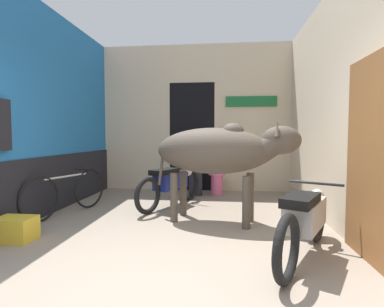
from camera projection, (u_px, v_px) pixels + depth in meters
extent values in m
plane|color=gray|center=(141.00, 290.00, 2.43)|extent=(30.00, 30.00, 0.00)
cube|color=#236BAD|center=(45.00, 111.00, 4.79)|extent=(0.18, 4.48, 3.29)
cube|color=black|center=(52.00, 184.00, 4.85)|extent=(0.03, 4.48, 0.92)
cube|color=beige|center=(195.00, 64.00, 6.79)|extent=(4.23, 0.18, 0.85)
cube|color=beige|center=(138.00, 137.00, 7.03)|extent=(1.53, 0.18, 2.45)
cube|color=beige|center=(252.00, 137.00, 6.75)|extent=(1.67, 0.18, 2.45)
cube|color=black|center=(194.00, 137.00, 7.25)|extent=(1.02, 0.90, 2.45)
cube|color=#196633|center=(251.00, 101.00, 6.60)|extent=(1.12, 0.03, 0.22)
cube|color=beige|center=(332.00, 108.00, 4.32)|extent=(0.18, 4.48, 3.29)
cube|color=brown|center=(371.00, 159.00, 2.94)|extent=(0.05, 1.00, 2.04)
ellipsoid|color=#4C4238|center=(212.00, 151.00, 4.31)|extent=(1.79, 1.04, 0.66)
ellipsoid|color=#4C4238|center=(233.00, 132.00, 4.20)|extent=(0.37, 0.34, 0.24)
cylinder|color=#4C4238|center=(268.00, 148.00, 4.06)|extent=(0.49, 0.40, 0.44)
ellipsoid|color=#4C4238|center=(281.00, 140.00, 4.00)|extent=(0.58, 0.43, 0.39)
cylinder|color=#4C4238|center=(162.00, 165.00, 4.58)|extent=(0.14, 0.07, 0.64)
cylinder|color=#4C4238|center=(250.00, 197.00, 4.36)|extent=(0.11, 0.11, 0.71)
cylinder|color=#4C4238|center=(246.00, 202.00, 4.00)|extent=(0.11, 0.11, 0.71)
cylinder|color=#4C4238|center=(183.00, 193.00, 4.70)|extent=(0.11, 0.11, 0.71)
cylinder|color=#4C4238|center=(174.00, 197.00, 4.33)|extent=(0.11, 0.11, 0.71)
cone|color=#473D33|center=(278.00, 130.00, 4.13)|extent=(0.10, 0.17, 0.24)
cone|color=#473D33|center=(277.00, 129.00, 3.88)|extent=(0.10, 0.17, 0.24)
torus|color=black|center=(287.00, 249.00, 2.51)|extent=(0.35, 0.57, 0.60)
torus|color=black|center=(318.00, 216.00, 3.53)|extent=(0.35, 0.57, 0.60)
cube|color=#9E9993|center=(305.00, 214.00, 3.01)|extent=(0.56, 0.73, 0.28)
cube|color=black|center=(301.00, 200.00, 2.84)|extent=(0.48, 0.60, 0.09)
cylinder|color=black|center=(316.00, 183.00, 3.39)|extent=(0.53, 0.30, 0.03)
sphere|color=silver|center=(317.00, 195.00, 3.47)|extent=(0.15, 0.15, 0.15)
torus|color=black|center=(148.00, 195.00, 4.75)|extent=(0.33, 0.58, 0.60)
torus|color=black|center=(189.00, 185.00, 5.79)|extent=(0.33, 0.58, 0.60)
cube|color=navy|center=(171.00, 181.00, 5.26)|extent=(0.55, 0.73, 0.28)
cube|color=black|center=(164.00, 172.00, 5.09)|extent=(0.47, 0.60, 0.09)
cylinder|color=black|center=(186.00, 164.00, 5.65)|extent=(0.54, 0.28, 0.03)
sphere|color=silver|center=(188.00, 172.00, 5.74)|extent=(0.15, 0.15, 0.15)
torus|color=black|center=(39.00, 199.00, 4.29)|extent=(0.25, 0.65, 0.67)
torus|color=black|center=(89.00, 188.00, 5.17)|extent=(0.25, 0.65, 0.67)
cylinder|color=#B7B2A8|center=(66.00, 176.00, 4.72)|extent=(0.29, 0.77, 0.03)
cylinder|color=black|center=(85.00, 170.00, 5.07)|extent=(0.43, 0.17, 0.03)
cube|color=#282833|center=(196.00, 185.00, 6.24)|extent=(0.27, 0.14, 0.46)
cube|color=#282833|center=(196.00, 171.00, 6.31)|extent=(0.27, 0.32, 0.11)
cube|color=#386B42|center=(196.00, 159.00, 6.37)|extent=(0.38, 0.20, 0.50)
sphere|color=tan|center=(196.00, 143.00, 6.35)|extent=(0.20, 0.20, 0.20)
cylinder|color=#DB6093|center=(217.00, 185.00, 6.32)|extent=(0.25, 0.25, 0.42)
cylinder|color=#DB6093|center=(217.00, 174.00, 6.31)|extent=(0.36, 0.36, 0.04)
cube|color=gold|center=(15.00, 229.00, 3.55)|extent=(0.44, 0.32, 0.28)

